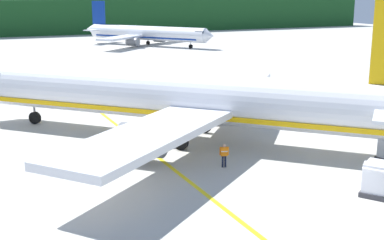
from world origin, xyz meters
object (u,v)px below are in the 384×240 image
object	(u,v)px
airliner_foreground	(183,98)
airliner_far_taxiway	(145,33)
airliner_distant	(47,18)
cargo_container_mid	(379,179)
crew_loader_left	(224,154)

from	to	relation	value
airliner_foreground	airliner_far_taxiway	xyz separation A→B (m)	(22.44, 71.81, -0.70)
airliner_distant	airliner_foreground	bearing A→B (deg)	-95.96
airliner_foreground	cargo_container_mid	bearing A→B (deg)	-70.47
airliner_far_taxiway	crew_loader_left	world-z (taller)	airliner_far_taxiway
airliner_distant	crew_loader_left	bearing A→B (deg)	-95.76
airliner_distant	crew_loader_left	size ratio (longest dim) A/B	15.39
airliner_far_taxiway	airliner_distant	xyz separation A→B (m)	(-5.22, 93.21, -0.60)
airliner_far_taxiway	airliner_distant	world-z (taller)	airliner_far_taxiway
airliner_far_taxiway	crew_loader_left	xyz separation A→B (m)	(-22.62, -79.18, -1.74)
airliner_foreground	airliner_far_taxiway	bearing A→B (deg)	72.65
airliner_foreground	airliner_far_taxiway	distance (m)	75.24
crew_loader_left	airliner_foreground	bearing A→B (deg)	88.54
cargo_container_mid	crew_loader_left	distance (m)	10.02
airliner_distant	crew_loader_left	world-z (taller)	airliner_distant
airliner_far_taxiway	crew_loader_left	size ratio (longest dim) A/B	17.44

